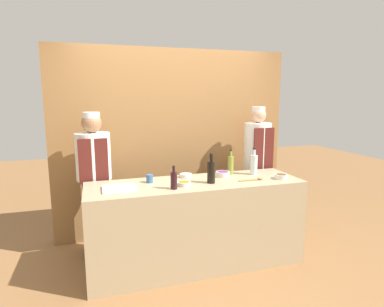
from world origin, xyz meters
name	(u,v)px	position (x,y,z in m)	size (l,w,h in m)	color
ground_plane	(196,263)	(0.00, 0.00, 0.00)	(14.00, 14.00, 0.00)	olive
cabinet_wall	(173,143)	(0.00, 0.99, 1.20)	(3.06, 0.18, 2.40)	olive
counter	(196,223)	(0.00, 0.00, 0.46)	(2.26, 0.69, 0.92)	tan
sauce_bowl_yellow	(186,175)	(-0.05, 0.22, 0.94)	(0.13, 0.13, 0.04)	silver
sauce_bowl_purple	(223,174)	(0.36, 0.13, 0.95)	(0.16, 0.16, 0.06)	silver
sauce_bowl_orange	(184,183)	(-0.16, -0.10, 0.94)	(0.14, 0.14, 0.04)	silver
sauce_bowl_brown	(281,176)	(0.92, -0.16, 0.95)	(0.14, 0.14, 0.05)	silver
cutting_board	(119,188)	(-0.79, -0.04, 0.93)	(0.32, 0.26, 0.02)	white
bottle_oil	(231,164)	(0.49, 0.22, 1.03)	(0.07, 0.07, 0.29)	olive
bottle_wine	(174,180)	(-0.28, -0.18, 1.01)	(0.07, 0.07, 0.23)	black
bottle_clear	(254,164)	(0.74, 0.12, 1.04)	(0.08, 0.08, 0.31)	silver
bottle_soy	(211,171)	(0.14, -0.08, 1.04)	(0.08, 0.08, 0.31)	black
cup_blue	(150,179)	(-0.47, 0.12, 0.96)	(0.07, 0.07, 0.08)	#386093
wooden_spoon	(255,179)	(0.63, -0.12, 0.93)	(0.28, 0.05, 0.03)	#B2844C
chef_left	(95,180)	(-1.02, 0.56, 0.88)	(0.38, 0.38, 1.64)	#28282D
chef_right	(257,166)	(1.02, 0.56, 0.91)	(0.35, 0.35, 1.68)	#28282D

